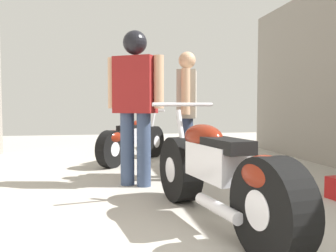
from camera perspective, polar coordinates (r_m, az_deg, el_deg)
name	(u,v)px	position (r m, az deg, el deg)	size (l,w,h in m)	color
ground_plane	(173,191)	(3.95, 0.78, -10.43)	(16.09, 16.09, 0.00)	#A8A399
motorcycle_maroon_cruiser	(217,174)	(2.80, 7.98, -7.69)	(0.69, 2.07, 0.97)	black
motorcycle_black_naked	(132,140)	(5.92, -5.75, -2.26)	(1.27, 1.56, 0.87)	black
mechanic_in_blue	(187,107)	(4.51, 3.07, 3.00)	(0.35, 0.65, 1.62)	#2D3851
mechanic_with_helmet	(135,93)	(4.14, -5.30, 5.25)	(0.66, 0.46, 1.80)	#384766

